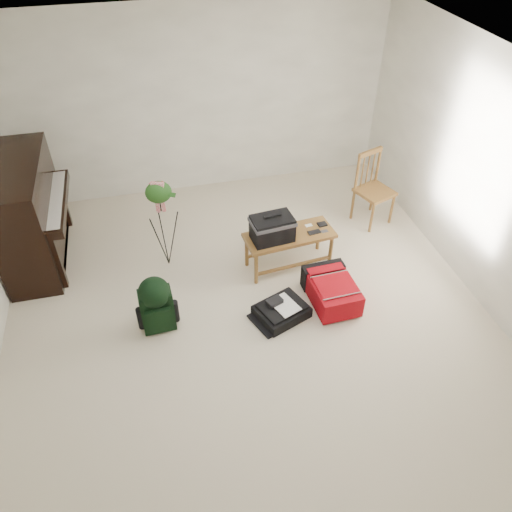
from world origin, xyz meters
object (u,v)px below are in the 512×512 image
object	(u,v)px
piano	(30,216)
bench	(277,230)
black_duffel	(281,310)
dining_chair	(374,189)
flower_stand	(163,225)
green_backpack	(156,302)
red_suitcase	(330,287)

from	to	relation	value
piano	bench	size ratio (longest dim) A/B	1.42
black_duffel	dining_chair	bearing A→B (deg)	19.74
black_duffel	flower_stand	size ratio (longest dim) A/B	0.54
green_backpack	piano	bearing A→B (deg)	127.47
black_duffel	green_backpack	distance (m)	1.31
bench	black_duffel	bearing A→B (deg)	-107.35
black_duffel	green_backpack	xyz separation A→B (m)	(-1.27, 0.15, 0.28)
red_suitcase	flower_stand	bearing A→B (deg)	146.47
black_duffel	piano	bearing A→B (deg)	125.84
green_backpack	bench	bearing A→B (deg)	20.46
red_suitcase	black_duffel	distance (m)	0.61
dining_chair	black_duffel	size ratio (longest dim) A/B	1.53
piano	flower_stand	distance (m)	1.53
bench	red_suitcase	size ratio (longest dim) A/B	1.54
bench	green_backpack	world-z (taller)	bench
dining_chair	green_backpack	xyz separation A→B (m)	(-2.89, -1.26, -0.11)
bench	dining_chair	bearing A→B (deg)	17.92
dining_chair	black_duffel	xyz separation A→B (m)	(-1.62, -1.41, -0.39)
piano	green_backpack	bearing A→B (deg)	-49.70
bench	red_suitcase	bearing A→B (deg)	-61.31
piano	flower_stand	xyz separation A→B (m)	(1.45, -0.49, -0.03)
flower_stand	bench	bearing A→B (deg)	1.41
dining_chair	black_duffel	bearing A→B (deg)	-158.91
red_suitcase	black_duffel	bearing A→B (deg)	-169.26
dining_chair	bench	bearing A→B (deg)	-176.11
piano	green_backpack	world-z (taller)	piano
bench	green_backpack	size ratio (longest dim) A/B	1.63
piano	flower_stand	size ratio (longest dim) A/B	1.29
dining_chair	green_backpack	world-z (taller)	dining_chair
piano	green_backpack	distance (m)	1.96
bench	piano	bearing A→B (deg)	156.12
green_backpack	flower_stand	bearing A→B (deg)	75.83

